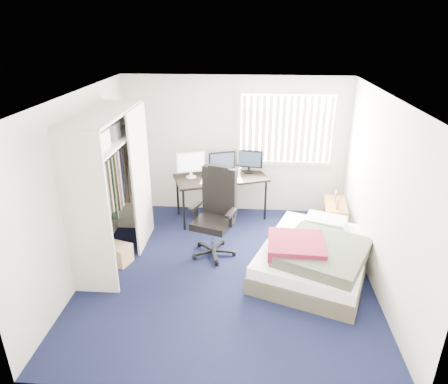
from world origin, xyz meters
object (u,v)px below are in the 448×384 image
desk (221,175)px  bed (315,256)px  nightstand (335,207)px  office_chair (216,221)px

desk → bed: (1.48, -1.69, -0.54)m
bed → desk: bearing=131.2°
desk → nightstand: 2.05m
nightstand → bed: (-0.50, -1.32, -0.16)m
nightstand → desk: bearing=169.5°
nightstand → bed: bearing=-110.9°
bed → office_chair: bearing=162.4°
desk → bed: 2.31m
bed → nightstand: bearing=69.1°
desk → office_chair: office_chair is taller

